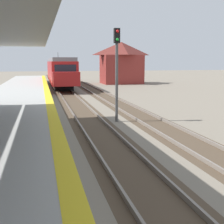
# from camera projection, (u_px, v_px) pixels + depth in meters

# --- Properties ---
(station_platform) EXTENTS (5.00, 80.00, 0.91)m
(station_platform) POSITION_uv_depth(u_px,v_px,m) (6.00, 122.00, 14.37)
(station_platform) COLOR #A8A8A3
(station_platform) RESTS_ON ground
(track_pair_nearest_platform) EXTENTS (2.34, 120.00, 0.16)m
(track_pair_nearest_platform) POSITION_uv_depth(u_px,v_px,m) (83.00, 113.00, 19.30)
(track_pair_nearest_platform) COLOR #4C3D2D
(track_pair_nearest_platform) RESTS_ON ground
(track_pair_middle) EXTENTS (2.34, 120.00, 0.16)m
(track_pair_middle) POSITION_uv_depth(u_px,v_px,m) (132.00, 111.00, 20.09)
(track_pair_middle) COLOR #4C3D2D
(track_pair_middle) RESTS_ON ground
(approaching_train) EXTENTS (2.93, 19.60, 4.76)m
(approaching_train) POSITION_uv_depth(u_px,v_px,m) (60.00, 71.00, 39.86)
(approaching_train) COLOR maroon
(approaching_train) RESTS_ON ground
(rail_signal_post) EXTENTS (0.32, 0.34, 5.20)m
(rail_signal_post) POSITION_uv_depth(u_px,v_px,m) (117.00, 65.00, 16.31)
(rail_signal_post) COLOR #4C4C4C
(rail_signal_post) RESTS_ON ground
(distant_trackside_house) EXTENTS (6.60, 5.28, 6.40)m
(distant_trackside_house) POSITION_uv_depth(u_px,v_px,m) (121.00, 62.00, 45.72)
(distant_trackside_house) COLOR maroon
(distant_trackside_house) RESTS_ON ground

